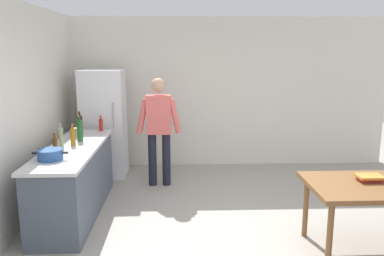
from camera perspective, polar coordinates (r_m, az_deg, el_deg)
name	(u,v)px	position (r m, az deg, el deg)	size (l,w,h in m)	color
ground_plane	(236,239)	(4.59, 6.56, -16.00)	(14.00, 14.00, 0.00)	#9E998E
wall_back	(213,93)	(7.10, 3.17, 5.25)	(6.40, 0.12, 2.70)	silver
wall_left	(1,121)	(4.71, -26.48, 0.94)	(0.12, 5.60, 2.70)	silver
kitchen_counter	(75,180)	(5.28, -16.94, -7.40)	(0.64, 2.20, 0.90)	#4C5666
refrigerator	(104,124)	(6.66, -12.90, 0.65)	(0.70, 0.67, 1.80)	white
person	(159,125)	(5.99, -4.93, 0.48)	(0.70, 0.22, 1.70)	#1E1E2D
dining_table	(375,191)	(4.49, 25.52, -8.38)	(1.40, 0.90, 0.75)	brown
cooking_pot	(50,155)	(4.62, -20.27, -3.71)	(0.40, 0.28, 0.12)	#285193
utensil_jar	(78,132)	(5.67, -16.53, -0.57)	(0.11, 0.11, 0.32)	tan
bottle_sauce_red	(101,125)	(6.04, -13.34, 0.49)	(0.06, 0.06, 0.24)	#B22319
bottle_wine_dark	(80,125)	(5.85, -16.25, 0.47)	(0.08, 0.08, 0.34)	black
bottle_beer_brown	(55,145)	(4.84, -19.60, -2.44)	(0.06, 0.06, 0.26)	#5B3314
bottle_wine_green	(80,131)	(5.42, -16.28, -0.37)	(0.08, 0.08, 0.34)	#1E5123
bottle_vinegar_tall	(61,138)	(5.07, -18.82, -1.42)	(0.06, 0.06, 0.32)	gray
bottle_oil_amber	(73,137)	(5.21, -17.24, -1.22)	(0.06, 0.06, 0.28)	#996619
book_stack	(370,178)	(4.53, 24.82, -6.69)	(0.26, 0.19, 0.06)	#B22D28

